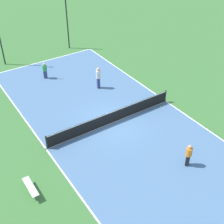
{
  "coord_description": "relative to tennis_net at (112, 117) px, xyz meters",
  "views": [
    {
      "loc": [
        -9.24,
        -13.99,
        12.81
      ],
      "look_at": [
        0.0,
        0.0,
        0.9
      ],
      "focal_mm": 50.0,
      "sensor_mm": 36.0,
      "label": 1
    }
  ],
  "objects": [
    {
      "name": "fence_post_back_right",
      "position": [
        3.24,
        12.65,
        1.85
      ],
      "size": [
        0.12,
        0.12,
        4.73
      ],
      "color": "black",
      "rests_on": "ground_plane"
    },
    {
      "name": "player_far_white",
      "position": [
        1.63,
        4.41,
        0.53
      ],
      "size": [
        0.42,
        0.42,
        1.77
      ],
      "rotation": [
        0.0,
        0.0,
        1.37
      ],
      "color": "navy",
      "rests_on": "court_surface"
    },
    {
      "name": "court_surface",
      "position": [
        0.0,
        0.0,
        -0.5
      ],
      "size": [
        9.72,
        22.58,
        0.02
      ],
      "color": "#4C729E",
      "rests_on": "ground_plane"
    },
    {
      "name": "tennis_ball_midcourt",
      "position": [
        3.96,
        -0.39,
        -0.45
      ],
      "size": [
        0.07,
        0.07,
        0.07
      ],
      "primitive_type": "sphere",
      "color": "#CCE033",
      "rests_on": "court_surface"
    },
    {
      "name": "fence_post_back_left",
      "position": [
        -3.24,
        12.65,
        1.85
      ],
      "size": [
        0.12,
        0.12,
        4.73
      ],
      "color": "black",
      "rests_on": "ground_plane"
    },
    {
      "name": "tennis_net",
      "position": [
        0.0,
        0.0,
        0.0
      ],
      "size": [
        9.52,
        0.1,
        0.96
      ],
      "color": "black",
      "rests_on": "court_surface"
    },
    {
      "name": "tennis_ball_left_sideline",
      "position": [
        1.45,
        10.74,
        -0.45
      ],
      "size": [
        0.07,
        0.07,
        0.07
      ],
      "primitive_type": "sphere",
      "color": "#CCE033",
      "rests_on": "court_surface"
    },
    {
      "name": "player_center_orange",
      "position": [
        1.37,
        -5.68,
        0.34
      ],
      "size": [
        0.51,
        0.51,
        1.48
      ],
      "rotation": [
        0.0,
        0.0,
        0.78
      ],
      "color": "black",
      "rests_on": "court_surface"
    },
    {
      "name": "ground_plane",
      "position": [
        0.0,
        0.0,
        -0.51
      ],
      "size": [
        80.0,
        80.0,
        0.0
      ],
      "primitive_type": "plane",
      "color": "#3D7538"
    },
    {
      "name": "player_far_green",
      "position": [
        -1.22,
        8.18,
        0.29
      ],
      "size": [
        0.91,
        0.87,
        1.38
      ],
      "rotation": [
        0.0,
        0.0,
        5.55
      ],
      "color": "navy",
      "rests_on": "court_surface"
    },
    {
      "name": "tennis_ball_right_alley",
      "position": [
        3.72,
        10.5,
        -0.45
      ],
      "size": [
        0.07,
        0.07,
        0.07
      ],
      "primitive_type": "sphere",
      "color": "#CCE033",
      "rests_on": "court_surface"
    },
    {
      "name": "bench",
      "position": [
        -6.78,
        -2.66,
        -0.12
      ],
      "size": [
        0.36,
        1.51,
        0.45
      ],
      "rotation": [
        0.0,
        0.0,
        1.57
      ],
      "color": "silver",
      "rests_on": "ground_plane"
    }
  ]
}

